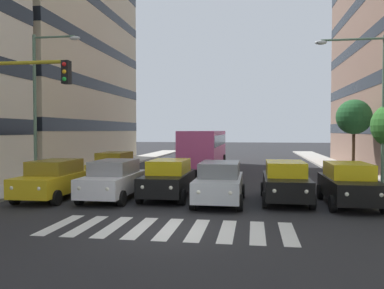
{
  "coord_description": "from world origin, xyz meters",
  "views": [
    {
      "loc": [
        -2.57,
        11.93,
        3.04
      ],
      "look_at": [
        0.2,
        -5.91,
        2.4
      ],
      "focal_mm": 37.2,
      "sensor_mm": 36.0,
      "label": 1
    }
  ],
  "objects_px": {
    "car_4": "(113,179)",
    "car_5": "(54,179)",
    "street_tree_2": "(354,117)",
    "car_1": "(286,181)",
    "street_lamp_left": "(372,96)",
    "car_2": "(220,182)",
    "car_3": "(169,179)",
    "car_row2_0": "(114,166)",
    "street_lamp_right": "(41,96)",
    "car_0": "(349,184)",
    "bus_behind_traffic": "(204,146)"
  },
  "relations": [
    {
      "from": "car_0",
      "to": "street_tree_2",
      "type": "xyz_separation_m",
      "value": [
        -2.79,
        -11.08,
        3.04
      ]
    },
    {
      "from": "car_2",
      "to": "street_tree_2",
      "type": "distance_m",
      "value": 14.27
    },
    {
      "from": "car_row2_0",
      "to": "bus_behind_traffic",
      "type": "height_order",
      "value": "bus_behind_traffic"
    },
    {
      "from": "street_lamp_left",
      "to": "street_tree_2",
      "type": "height_order",
      "value": "street_lamp_left"
    },
    {
      "from": "car_1",
      "to": "car_5",
      "type": "relative_size",
      "value": 1.0
    },
    {
      "from": "car_5",
      "to": "street_lamp_right",
      "type": "bearing_deg",
      "value": -52.46
    },
    {
      "from": "street_lamp_left",
      "to": "car_0",
      "type": "bearing_deg",
      "value": 61.18
    },
    {
      "from": "car_0",
      "to": "street_tree_2",
      "type": "relative_size",
      "value": 0.89
    },
    {
      "from": "car_4",
      "to": "bus_behind_traffic",
      "type": "distance_m",
      "value": 14.11
    },
    {
      "from": "car_1",
      "to": "car_row2_0",
      "type": "distance_m",
      "value": 11.32
    },
    {
      "from": "car_4",
      "to": "street_lamp_left",
      "type": "relative_size",
      "value": 0.6
    },
    {
      "from": "car_2",
      "to": "street_tree_2",
      "type": "bearing_deg",
      "value": -125.05
    },
    {
      "from": "car_4",
      "to": "bus_behind_traffic",
      "type": "bearing_deg",
      "value": -99.56
    },
    {
      "from": "car_5",
      "to": "car_0",
      "type": "bearing_deg",
      "value": -178.17
    },
    {
      "from": "car_4",
      "to": "car_5",
      "type": "height_order",
      "value": "same"
    },
    {
      "from": "car_1",
      "to": "bus_behind_traffic",
      "type": "distance_m",
      "value": 14.36
    },
    {
      "from": "car_5",
      "to": "street_lamp_right",
      "type": "relative_size",
      "value": 0.57
    },
    {
      "from": "car_3",
      "to": "street_lamp_left",
      "type": "bearing_deg",
      "value": -165.19
    },
    {
      "from": "car_1",
      "to": "car_3",
      "type": "distance_m",
      "value": 5.12
    },
    {
      "from": "car_0",
      "to": "car_3",
      "type": "bearing_deg",
      "value": -4.39
    },
    {
      "from": "bus_behind_traffic",
      "to": "street_tree_2",
      "type": "relative_size",
      "value": 2.12
    },
    {
      "from": "car_3",
      "to": "bus_behind_traffic",
      "type": "relative_size",
      "value": 0.42
    },
    {
      "from": "car_1",
      "to": "street_lamp_right",
      "type": "bearing_deg",
      "value": -8.67
    },
    {
      "from": "car_0",
      "to": "car_5",
      "type": "distance_m",
      "value": 12.59
    },
    {
      "from": "car_4",
      "to": "street_lamp_left",
      "type": "height_order",
      "value": "street_lamp_left"
    },
    {
      "from": "car_4",
      "to": "street_tree_2",
      "type": "distance_m",
      "value": 17.2
    },
    {
      "from": "car_1",
      "to": "street_lamp_left",
      "type": "relative_size",
      "value": 0.6
    },
    {
      "from": "car_3",
      "to": "car_row2_0",
      "type": "xyz_separation_m",
      "value": [
        4.6,
        -5.62,
        0.0
      ]
    },
    {
      "from": "car_2",
      "to": "car_row2_0",
      "type": "bearing_deg",
      "value": -43.15
    },
    {
      "from": "car_4",
      "to": "car_5",
      "type": "bearing_deg",
      "value": 6.41
    },
    {
      "from": "car_2",
      "to": "car_3",
      "type": "bearing_deg",
      "value": -21.22
    },
    {
      "from": "car_0",
      "to": "car_1",
      "type": "xyz_separation_m",
      "value": [
        2.48,
        -0.4,
        0.0
      ]
    },
    {
      "from": "street_lamp_right",
      "to": "car_5",
      "type": "bearing_deg",
      "value": 127.54
    },
    {
      "from": "car_1",
      "to": "car_4",
      "type": "xyz_separation_m",
      "value": [
        7.45,
        0.5,
        0.0
      ]
    },
    {
      "from": "car_row2_0",
      "to": "street_lamp_right",
      "type": "height_order",
      "value": "street_lamp_right"
    },
    {
      "from": "car_0",
      "to": "car_row2_0",
      "type": "bearing_deg",
      "value": -26.96
    },
    {
      "from": "car_1",
      "to": "street_lamp_right",
      "type": "xyz_separation_m",
      "value": [
        12.15,
        -1.85,
        3.94
      ]
    },
    {
      "from": "car_4",
      "to": "car_row2_0",
      "type": "xyz_separation_m",
      "value": [
        2.27,
        -6.31,
        0.0
      ]
    },
    {
      "from": "car_row2_0",
      "to": "street_lamp_right",
      "type": "relative_size",
      "value": 0.57
    },
    {
      "from": "car_5",
      "to": "car_row2_0",
      "type": "distance_m",
      "value": 6.62
    },
    {
      "from": "bus_behind_traffic",
      "to": "car_3",
      "type": "bearing_deg",
      "value": 90.0
    },
    {
      "from": "car_1",
      "to": "street_lamp_right",
      "type": "height_order",
      "value": "street_lamp_right"
    },
    {
      "from": "car_4",
      "to": "car_5",
      "type": "xyz_separation_m",
      "value": [
        2.65,
        0.3,
        0.0
      ]
    },
    {
      "from": "bus_behind_traffic",
      "to": "street_lamp_left",
      "type": "height_order",
      "value": "street_lamp_left"
    },
    {
      "from": "car_2",
      "to": "street_lamp_right",
      "type": "relative_size",
      "value": 0.57
    },
    {
      "from": "car_5",
      "to": "car_2",
      "type": "bearing_deg",
      "value": -179.5
    },
    {
      "from": "car_1",
      "to": "car_3",
      "type": "xyz_separation_m",
      "value": [
        5.12,
        -0.18,
        0.0
      ]
    },
    {
      "from": "car_2",
      "to": "car_5",
      "type": "height_order",
      "value": "same"
    },
    {
      "from": "car_4",
      "to": "street_lamp_left",
      "type": "bearing_deg",
      "value": -164.87
    },
    {
      "from": "car_0",
      "to": "street_lamp_left",
      "type": "distance_m",
      "value": 5.12
    }
  ]
}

